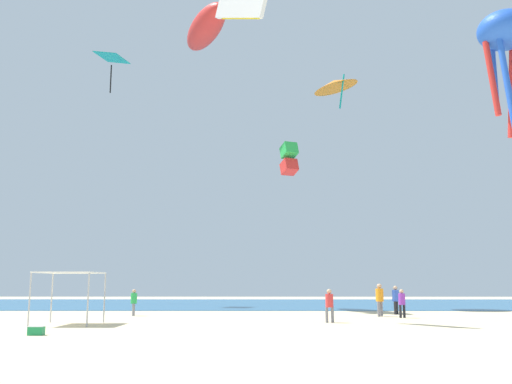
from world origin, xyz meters
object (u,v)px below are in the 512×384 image
at_px(person_far_shore, 329,303).
at_px(kite_inflatable_red, 205,28).
at_px(kite_octopus_blue, 505,37).
at_px(kite_delta_orange, 335,84).
at_px(person_rightmost, 134,300).
at_px(person_near_tent, 396,298).
at_px(kite_diamond_teal, 112,59).
at_px(canopy_tent, 70,275).
at_px(cooler_box, 36,331).
at_px(person_leftmost, 380,297).
at_px(person_central, 402,301).
at_px(kite_box_green, 289,159).
at_px(kite_parafoil_white, 240,8).

xyz_separation_m(person_far_shore, kite_inflatable_red, (-8.01, 14.21, 21.86)).
bearing_deg(kite_octopus_blue, kite_inflatable_red, 11.35).
height_order(person_far_shore, kite_inflatable_red, kite_inflatable_red).
bearing_deg(kite_delta_orange, person_rightmost, 111.56).
height_order(person_near_tent, kite_diamond_teal, kite_diamond_teal).
bearing_deg(canopy_tent, cooler_box, -83.27).
distance_m(person_leftmost, kite_diamond_teal, 33.19).
height_order(person_rightmost, kite_delta_orange, kite_delta_orange).
xyz_separation_m(person_central, kite_box_green, (-6.02, 6.10, 9.73)).
relative_size(person_leftmost, kite_octopus_blue, 0.34).
bearing_deg(cooler_box, kite_diamond_teal, 101.14).
relative_size(kite_delta_orange, kite_inflatable_red, 0.53).
distance_m(person_leftmost, person_rightmost, 14.77).
height_order(canopy_tent, person_central, canopy_tent).
xyz_separation_m(kite_delta_orange, kite_diamond_teal, (-19.91, 4.97, 4.33)).
bearing_deg(kite_octopus_blue, kite_box_green, 3.82).
bearing_deg(kite_box_green, person_rightmost, -179.22).
bearing_deg(person_far_shore, person_leftmost, 43.62).
height_order(person_leftmost, kite_parafoil_white, kite_parafoil_white).
distance_m(cooler_box, kite_parafoil_white, 20.33).
relative_size(person_rightmost, kite_parafoil_white, 0.50).
relative_size(cooler_box, kite_box_green, 0.25).
height_order(cooler_box, kite_box_green, kite_box_green).
height_order(person_leftmost, person_central, person_leftmost).
bearing_deg(kite_inflatable_red, kite_box_green, 33.32).
distance_m(person_rightmost, kite_delta_orange, 23.81).
bearing_deg(canopy_tent, person_far_shore, 6.45).
height_order(person_rightmost, cooler_box, person_rightmost).
bearing_deg(kite_delta_orange, kite_diamond_teal, 64.12).
height_order(person_far_shore, kite_diamond_teal, kite_diamond_teal).
distance_m(kite_octopus_blue, kite_parafoil_white, 14.24).
xyz_separation_m(kite_octopus_blue, kite_inflatable_red, (-15.67, 18.90, 9.82)).
bearing_deg(cooler_box, kite_octopus_blue, 5.56).
height_order(canopy_tent, kite_box_green, kite_box_green).
bearing_deg(person_near_tent, kite_delta_orange, -129.04).
relative_size(person_far_shore, cooler_box, 2.91).
relative_size(person_far_shore, kite_delta_orange, 0.38).
distance_m(person_near_tent, kite_parafoil_white, 19.99).
distance_m(person_far_shore, kite_parafoil_white, 17.17).
bearing_deg(person_rightmost, person_central, -115.13).
distance_m(person_rightmost, kite_octopus_blue, 24.58).
bearing_deg(kite_parafoil_white, kite_diamond_teal, 169.46).
relative_size(kite_inflatable_red, kite_diamond_teal, 2.23).
bearing_deg(kite_parafoil_white, person_far_shore, 33.23).
bearing_deg(kite_parafoil_white, kite_octopus_blue, 20.45).
height_order(canopy_tent, kite_delta_orange, kite_delta_orange).
bearing_deg(person_near_tent, person_leftmost, -1.61).
relative_size(person_near_tent, person_far_shore, 1.07).
height_order(person_leftmost, person_rightmost, person_leftmost).
height_order(person_rightmost, kite_box_green, kite_box_green).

